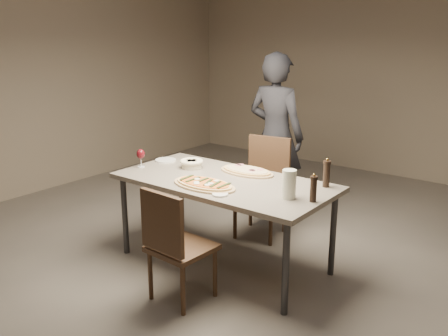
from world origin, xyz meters
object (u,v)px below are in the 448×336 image
Objects in this scene: ham_pizza at (247,171)px; pepper_mill_left at (327,173)px; chair_far at (264,181)px; bread_basket at (192,163)px; zucchini_pizza at (204,184)px; chair_near at (174,241)px; diner at (276,136)px; carafe at (289,184)px; dining_table at (224,186)px.

pepper_mill_left is (0.72, 0.06, 0.09)m from ham_pizza.
bread_basket is at bearing 52.19° from chair_far.
chair_near is at bearing -75.11° from zucchini_pizza.
pepper_mill_left is 0.14× the size of diner.
chair_near is at bearing -76.90° from ham_pizza.
pepper_mill_left reaches higher than bread_basket.
dining_table is at bearing 173.64° from carafe.
ham_pizza is at bearing 83.45° from dining_table.
dining_table is 0.29m from ham_pizza.
pepper_mill_left is at bearing 37.65° from zucchini_pizza.
pepper_mill_left reaches higher than carafe.
bread_basket is 1.12m from carafe.
ham_pizza is 0.51m from bread_basket.
carafe reaches higher than chair_far.
chair_far is 0.63m from diner.
chair_near is at bearing -82.22° from dining_table.
bread_basket reaches higher than zucchini_pizza.
chair_near is (0.10, -0.72, -0.20)m from dining_table.
chair_far is at bearing 110.22° from diner.
chair_near is 2.06m from diner.
carafe is at bearing 52.40° from chair_near.
chair_near is (0.12, -0.49, -0.28)m from zucchini_pizza.
carafe is at bearing -9.45° from bread_basket.
chair_far reaches higher than bread_basket.
ham_pizza is 0.30× the size of diner.
chair_near is (-0.56, -0.65, -0.37)m from carafe.
diner is at bearing -79.49° from chair_far.
diner is at bearing 117.56° from ham_pizza.
zucchini_pizza is at bearing -166.89° from carafe.
chair_near is at bearing -121.62° from pepper_mill_left.
bread_basket reaches higher than ham_pizza.
ham_pizza is 2.46× the size of bread_basket.
bread_basket is 0.24× the size of chair_near.
diner is (-0.95, 1.35, 0.00)m from carafe.
chair_far is (-0.08, 1.01, -0.24)m from zucchini_pizza.
dining_table is 0.80m from chair_far.
ham_pizza is at bearing 96.86° from chair_near.
ham_pizza is at bearing 107.40° from diner.
chair_near is 1.51m from chair_far.
carafe reaches higher than chair_near.
ham_pizza is 1.05m from diner.
zucchini_pizza is 2.44× the size of pepper_mill_left.
ham_pizza is 0.57m from chair_far.
bread_basket reaches higher than dining_table.
ham_pizza is at bearing 19.44° from bread_basket.
chair_far is at bearing 96.00° from zucchini_pizza.
dining_table is 0.75m from chair_near.
pepper_mill_left is at bearing 10.74° from bread_basket.
dining_table is at bearing 102.21° from diner.
pepper_mill_left is at bearing 142.14° from chair_far.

